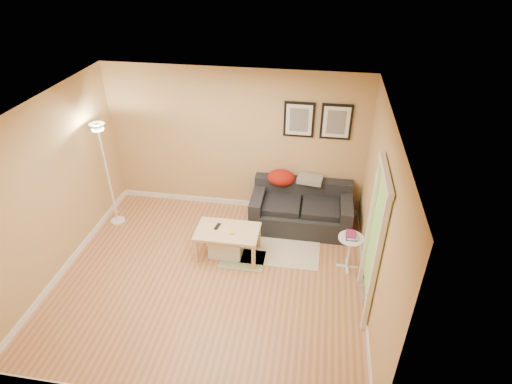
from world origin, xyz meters
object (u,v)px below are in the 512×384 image
floor_lamp (109,178)px  sofa (301,208)px  side_table (349,253)px  book_stack (351,235)px  coffee_table (228,243)px  storage_bin (226,246)px

floor_lamp → sofa: bearing=7.2°
side_table → floor_lamp: size_ratio=0.31×
sofa → book_stack: size_ratio=7.96×
coffee_table → storage_bin: 0.09m
coffee_table → book_stack: bearing=0.8°
coffee_table → side_table: bearing=0.3°
side_table → floor_lamp: bearing=172.1°
sofa → storage_bin: 1.48m
coffee_table → storage_bin: (-0.04, 0.03, -0.08)m
storage_bin → side_table: bearing=-0.5°
storage_bin → floor_lamp: (-2.11, 0.54, 0.73)m
book_stack → sofa: bearing=112.7°
sofa → coffee_table: bearing=-137.9°
sofa → storage_bin: size_ratio=3.21×
coffee_table → floor_lamp: (-2.15, 0.57, 0.65)m
sofa → book_stack: bearing=-50.3°
storage_bin → side_table: 1.91m
book_stack → floor_lamp: 4.06m
sofa → side_table: size_ratio=2.93×
floor_lamp → side_table: bearing=-7.9°
book_stack → coffee_table: bearing=163.8°
coffee_table → side_table: (1.87, 0.01, 0.05)m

